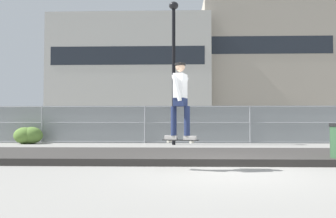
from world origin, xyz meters
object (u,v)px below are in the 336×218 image
(skateboard, at_px, (180,140))
(shrub_left, at_px, (25,135))
(parked_car_mid, at_px, (250,125))
(skater, at_px, (180,96))
(parked_car_near, at_px, (134,125))
(shrub_center, at_px, (32,135))
(street_lamp, at_px, (174,55))

(skateboard, relative_size, shrub_left, 0.80)
(skateboard, distance_m, parked_car_mid, 13.30)
(skater, height_order, parked_car_near, skater)
(parked_car_near, height_order, shrub_left, parked_car_near)
(shrub_left, distance_m, shrub_center, 0.32)
(skater, bearing_deg, parked_car_near, 102.25)
(skateboard, distance_m, shrub_center, 11.02)
(shrub_left, xyz_separation_m, shrub_center, (0.31, 0.07, 0.01))
(skater, bearing_deg, parked_car_mid, 71.44)
(shrub_left, bearing_deg, parked_car_near, 40.55)
(street_lamp, height_order, shrub_left, street_lamp)
(skater, height_order, shrub_center, skater)
(street_lamp, bearing_deg, skateboard, -88.22)
(skater, distance_m, shrub_left, 11.24)
(skater, xyz_separation_m, shrub_left, (-7.40, 8.37, -1.25))
(parked_car_mid, relative_size, shrub_left, 4.34)
(street_lamp, bearing_deg, shrub_left, 176.36)
(street_lamp, height_order, parked_car_mid, street_lamp)
(parked_car_mid, bearing_deg, street_lamp, -133.65)
(shrub_left, bearing_deg, shrub_center, 11.93)
(parked_car_mid, bearing_deg, shrub_left, -159.98)
(shrub_left, bearing_deg, skateboard, -48.49)
(skater, xyz_separation_m, parked_car_near, (-2.69, 12.40, -0.81))
(street_lamp, xyz_separation_m, shrub_left, (-7.16, 0.46, -3.75))
(parked_car_near, relative_size, shrub_left, 4.29)
(parked_car_near, bearing_deg, parked_car_mid, 1.71)
(skateboard, bearing_deg, street_lamp, 91.78)
(skateboard, relative_size, shrub_center, 0.78)
(parked_car_near, bearing_deg, skater, -77.75)
(street_lamp, bearing_deg, skater, -88.22)
(street_lamp, height_order, parked_car_near, street_lamp)
(skateboard, xyz_separation_m, shrub_center, (-7.10, 8.43, -0.26))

